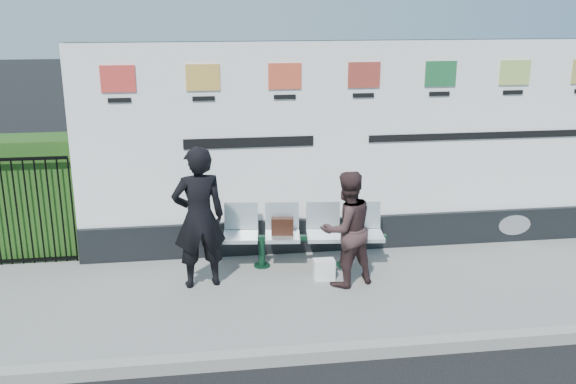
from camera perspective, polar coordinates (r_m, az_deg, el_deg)
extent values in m
cube|color=gray|center=(8.40, 5.03, -8.69)|extent=(14.00, 3.00, 0.12)
cube|color=gray|center=(7.11, 7.81, -13.69)|extent=(14.00, 0.18, 0.14)
cube|color=black|center=(9.61, 6.19, -3.41)|extent=(8.00, 0.30, 0.50)
cube|color=white|center=(9.20, 6.48, 5.40)|extent=(8.00, 0.14, 2.50)
cube|color=#234B16|center=(9.97, -24.00, -0.41)|extent=(2.35, 0.70, 1.70)
imported|color=black|center=(8.12, -7.92, -2.26)|extent=(0.73, 0.55, 1.83)
imported|color=#3B2626|center=(8.17, 5.22, -3.28)|extent=(0.88, 0.78, 1.51)
cube|color=black|center=(8.73, -0.50, -3.06)|extent=(0.32, 0.17, 0.23)
cube|color=white|center=(8.50, 3.21, -6.89)|extent=(0.28, 0.17, 0.28)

